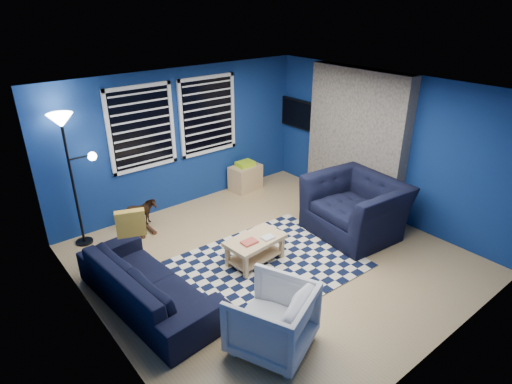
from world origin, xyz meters
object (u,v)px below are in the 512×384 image
Objects in this scene: floor_lamp at (66,139)px; coffee_table at (255,245)px; sofa at (148,283)px; armchair_big at (355,207)px; rocking_horse at (139,213)px; armchair_bent at (272,319)px; tv at (300,114)px; cabinet at (245,177)px.

coffee_table is at bearing -50.90° from floor_lamp.
armchair_big is (3.46, -0.47, 0.14)m from sofa.
coffee_table is (0.88, -1.97, -0.01)m from rocking_horse.
sofa is at bearing -87.71° from armchair_bent.
floor_lamp reaches higher than tv.
tv is 1.77× the size of rocking_horse.
armchair_bent is at bearing -130.66° from cabinet.
sofa is 1.05× the size of floor_lamp.
tv is 2.58m from armchair_big.
sofa reaches higher than rocking_horse.
armchair_big is at bearing 177.96° from armchair_bent.
floor_lamp is at bearing 176.84° from tv.
armchair_big reaches higher than cabinet.
floor_lamp reaches higher than rocking_horse.
floor_lamp is at bearing 173.31° from cabinet.
cabinet is 3.55m from floor_lamp.
armchair_big is (-0.88, -2.24, -0.94)m from tv.
coffee_table is (0.89, 1.40, -0.09)m from armchair_bent.
floor_lamp is (-0.12, 2.02, 1.40)m from sofa.
armchair_bent is 0.41× the size of floor_lamp.
tv is 3.49m from coffee_table.
floor_lamp is at bearing -1.80° from sofa.
armchair_bent is at bearing -159.50° from sofa.
tv is 0.45× the size of sofa.
armchair_bent is 4.28m from cabinet.
cabinet is at bearing -71.90° from rocking_horse.
tv is at bearing -3.16° from floor_lamp.
floor_lamp reaches higher than coffee_table.
coffee_table is at bearing -142.23° from rocking_horse.
tv reaches higher than sofa.
coffee_table is at bearing -144.83° from tv.
tv is 4.99m from armchair_bent.
sofa is at bearing 171.51° from rocking_horse.
armchair_big is at bearing -10.33° from coffee_table.
armchair_big is 0.68× the size of floor_lamp.
floor_lamp reaches higher than armchair_big.
cabinet is (3.12, 2.02, -0.06)m from sofa.
armchair_bent is (0.73, -1.53, 0.07)m from sofa.
tv is at bearing -18.40° from cabinet.
cabinet is (-1.21, 0.25, -1.14)m from tv.
rocking_horse is at bearing -11.83° from floor_lamp.
tv is 1.68m from cabinet.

